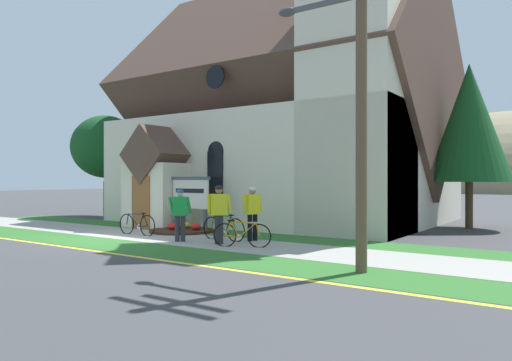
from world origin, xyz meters
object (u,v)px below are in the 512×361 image
bicycle_yellow (137,224)px  cyclist_in_white_jersey (219,209)px  cyclist_in_orange_jersey (253,209)px  roadside_conifer (469,123)px  cyclist_in_red_jersey (180,211)px  yard_deciduous_tree (106,147)px  utility_pole (357,56)px  bicycle_red (242,234)px  church_sign (190,195)px  bicycle_silver (224,228)px

bicycle_yellow → cyclist_in_white_jersey: cyclist_in_white_jersey is taller
cyclist_in_orange_jersey → roadside_conifer: roadside_conifer is taller
cyclist_in_white_jersey → cyclist_in_red_jersey: cyclist_in_white_jersey is taller
yard_deciduous_tree → roadside_conifer: bearing=13.3°
utility_pole → cyclist_in_red_jersey: bearing=167.8°
bicycle_red → yard_deciduous_tree: bearing=158.1°
cyclist_in_orange_jersey → yard_deciduous_tree: yard_deciduous_tree is taller
yard_deciduous_tree → bicycle_yellow: bearing=-31.2°
church_sign → utility_pole: bearing=-25.0°
yard_deciduous_tree → utility_pole: bearing=-21.5°
cyclist_in_white_jersey → cyclist_in_orange_jersey: bearing=71.3°
cyclist_in_white_jersey → yard_deciduous_tree: (-11.86, 5.06, 2.62)m
church_sign → cyclist_in_white_jersey: bearing=-34.9°
bicycle_silver → yard_deciduous_tree: yard_deciduous_tree is taller
bicycle_yellow → cyclist_in_white_jersey: size_ratio=1.03×
bicycle_yellow → bicycle_red: size_ratio=1.14×
cyclist_in_white_jersey → utility_pole: utility_pole is taller
bicycle_red → roadside_conifer: roadside_conifer is taller
bicycle_yellow → cyclist_in_red_jersey: size_ratio=1.11×
bicycle_yellow → yard_deciduous_tree: bearing=148.8°
bicycle_yellow → bicycle_red: bicycle_yellow is taller
church_sign → bicycle_red: size_ratio=1.28×
cyclist_in_orange_jersey → bicycle_silver: bearing=-155.7°
yard_deciduous_tree → cyclist_in_orange_jersey: bearing=-17.6°
roadside_conifer → cyclist_in_orange_jersey: bearing=-121.6°
cyclist_in_red_jersey → utility_pole: bearing=-12.2°
cyclist_in_orange_jersey → cyclist_in_white_jersey: cyclist_in_white_jersey is taller
bicycle_red → cyclist_in_orange_jersey: cyclist_in_orange_jersey is taller
bicycle_yellow → roadside_conifer: (9.13, 8.90, 3.80)m
cyclist_in_orange_jersey → roadside_conifer: (4.87, 7.93, 3.17)m
bicycle_yellow → utility_pole: (8.90, -1.82, 4.17)m
cyclist_in_orange_jersey → utility_pole: 6.47m
cyclist_in_red_jersey → utility_pole: size_ratio=0.20×
bicycle_red → utility_pole: 6.09m
cyclist_in_red_jersey → roadside_conifer: 11.90m
bicycle_yellow → cyclist_in_white_jersey: 3.92m
cyclist_in_white_jersey → bicycle_yellow: bearing=176.9°
bicycle_silver → bicycle_yellow: bearing=-170.3°
cyclist_in_red_jersey → cyclist_in_white_jersey: bearing=9.4°
bicycle_silver → utility_pole: bearing=-23.6°
cyclist_in_white_jersey → utility_pole: size_ratio=0.22×
bicycle_yellow → yard_deciduous_tree: (-8.01, 4.85, 3.29)m
bicycle_silver → roadside_conifer: size_ratio=0.28×
church_sign → bicycle_red: 4.84m
church_sign → bicycle_silver: size_ratio=1.14×
church_sign → bicycle_silver: bearing=-27.8°
cyclist_in_orange_jersey → bicycle_yellow: bearing=-167.2°
bicycle_yellow → roadside_conifer: size_ratio=0.28×
roadside_conifer → yard_deciduous_tree: size_ratio=1.22×
yard_deciduous_tree → bicycle_red: bearing=-21.9°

